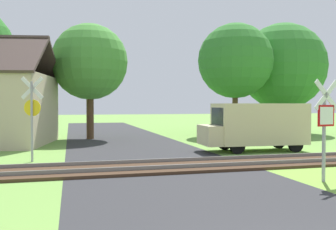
% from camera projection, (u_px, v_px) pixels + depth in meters
% --- Properties ---
extents(rail_track, '(60.00, 2.60, 0.22)m').
position_uv_depth(rail_track, '(161.00, 166.00, 12.86)').
color(rail_track, '#422D1E').
rests_on(rail_track, ground).
extents(stop_sign_near, '(0.87, 0.20, 2.90)m').
position_uv_depth(stop_sign_near, '(325.00, 123.00, 10.52)').
color(stop_sign_near, '#9E9EA5').
rests_on(stop_sign_near, ground).
extents(crossing_sign_far, '(0.85, 0.28, 3.26)m').
position_uv_depth(crossing_sign_far, '(32.00, 111.00, 14.24)').
color(crossing_sign_far, '#9E9EA5').
rests_on(crossing_sign_far, ground).
extents(tree_far, '(6.68, 6.68, 8.50)m').
position_uv_depth(tree_far, '(283.00, 67.00, 29.10)').
color(tree_far, '#513823').
rests_on(tree_far, ground).
extents(tree_center, '(4.81, 4.81, 7.31)m').
position_uv_depth(tree_center, '(90.00, 62.00, 23.73)').
color(tree_center, '#513823').
rests_on(tree_center, ground).
extents(tree_right, '(5.31, 5.31, 7.95)m').
position_uv_depth(tree_right, '(235.00, 61.00, 26.52)').
color(tree_right, '#513823').
rests_on(tree_right, ground).
extents(mail_truck, '(4.97, 2.08, 2.24)m').
position_uv_depth(mail_truck, '(256.00, 125.00, 17.55)').
color(mail_truck, beige).
rests_on(mail_truck, ground).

